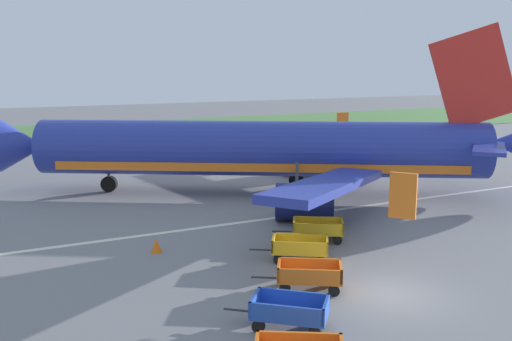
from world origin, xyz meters
The scene contains 9 objects.
ground_plane centered at (0.00, 0.00, 0.00)m, with size 220.00×220.00×0.00m, color slate.
grass_strip centered at (0.00, 57.61, 0.03)m, with size 220.00×28.00×0.06m, color #518442.
apron_stripe centered at (0.00, 11.66, 0.01)m, with size 120.00×0.36×0.01m, color silver.
airplane centered at (4.09, 17.10, 3.05)m, with size 34.26×28.52×11.34m.
baggage_cart_second_in_row centered at (-4.92, -0.81, 0.60)m, with size 3.19×2.86×1.07m.
baggage_cart_third_in_row centered at (-2.60, 1.73, 0.60)m, with size 3.42×2.49×1.07m.
baggage_cart_fourth_in_row centered at (-1.21, 4.80, 0.60)m, with size 3.39×2.53×1.07m.
baggage_cart_far_end centered at (1.10, 6.95, 0.60)m, with size 3.43×2.48×1.07m.
traffic_cone_near_plane centered at (-6.68, 8.76, 0.34)m, with size 0.51×0.51×0.67m, color orange.
Camera 1 is at (-13.74, -16.23, 8.69)m, focal length 39.82 mm.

